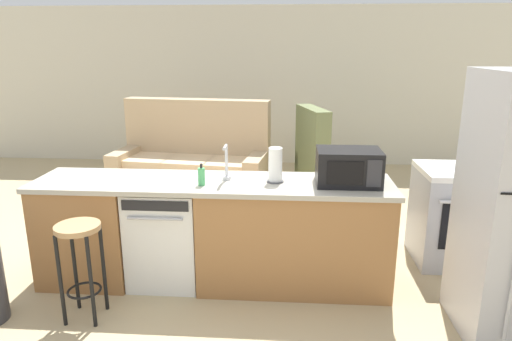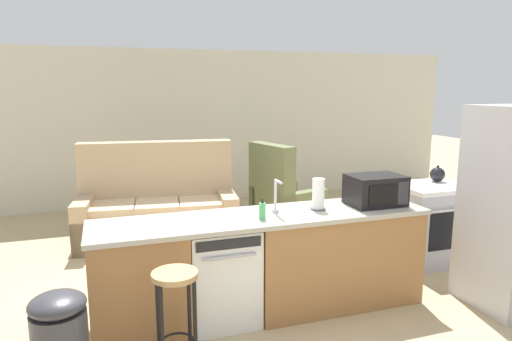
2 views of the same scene
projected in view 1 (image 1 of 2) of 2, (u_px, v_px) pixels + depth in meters
The scene contains 13 objects.
ground_plane at pixel (198, 280), 3.97m from camera, with size 24.00×24.00×0.00m, color tan.
wall_back at pixel (261, 87), 7.64m from camera, with size 10.00×0.06×2.60m.
kitchen_counter at pixel (224, 236), 3.84m from camera, with size 2.94×0.66×0.90m.
dishwasher at pixel (167, 234), 3.87m from camera, with size 0.58×0.61×0.84m.
stove_range at pixel (459, 215), 4.21m from camera, with size 0.76×0.68×0.90m.
microwave at pixel (348, 167), 3.61m from camera, with size 0.50×0.37×0.28m.
sink_faucet at pixel (226, 165), 3.71m from camera, with size 0.07×0.18×0.30m.
paper_towel_roll at pixel (275, 165), 3.66m from camera, with size 0.14×0.14×0.28m.
soap_bottle at pixel (201, 176), 3.59m from camera, with size 0.06×0.06×0.18m.
kettle at pixel (479, 156), 4.19m from camera, with size 0.21×0.17×0.19m.
bar_stool at pixel (80, 251), 3.29m from camera, with size 0.32×0.32×0.74m.
couch at pixel (194, 166), 6.16m from camera, with size 2.09×1.14×1.27m.
armchair at pixel (325, 171), 6.07m from camera, with size 1.00×1.04×1.20m.
Camera 1 is at (0.76, -3.53, 1.97)m, focal length 32.00 mm.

